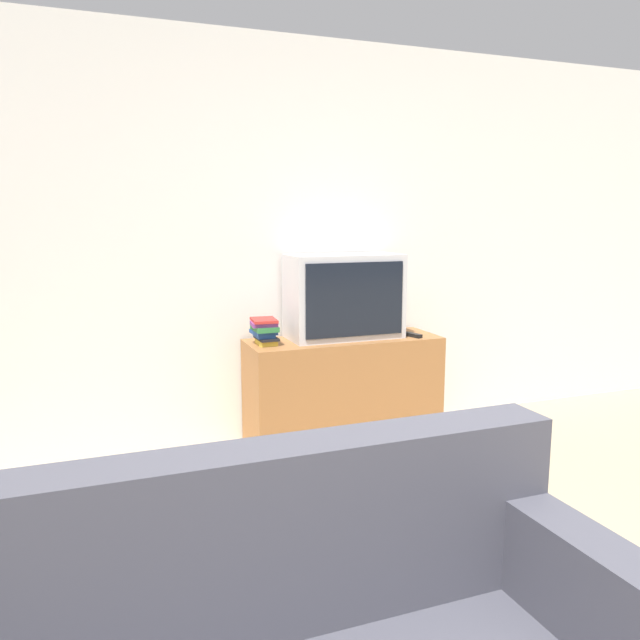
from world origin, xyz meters
TOP-DOWN VIEW (x-y plane):
  - wall_back at (0.00, 3.03)m, footprint 9.00×0.06m
  - tv_stand at (0.49, 2.76)m, footprint 1.27×0.44m
  - television at (0.51, 2.80)m, footprint 0.73×0.37m
  - book_stack at (-0.04, 2.75)m, footprint 0.17×0.21m
  - remote_on_stand at (0.94, 2.66)m, footprint 0.08×0.15m

SIDE VIEW (x-z plane):
  - tv_stand at x=0.49m, z-range 0.00..0.69m
  - remote_on_stand at x=0.94m, z-range 0.69..0.71m
  - book_stack at x=-0.04m, z-range 0.70..0.86m
  - television at x=0.51m, z-range 0.69..1.23m
  - wall_back at x=0.00m, z-range 0.00..2.60m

